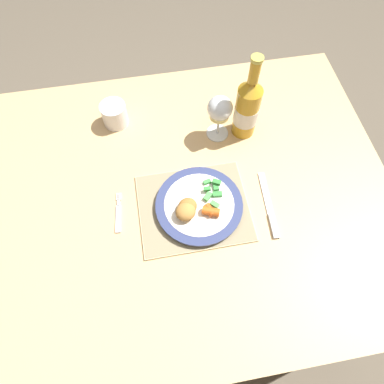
% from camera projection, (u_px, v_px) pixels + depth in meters
% --- Properties ---
extents(ground_plane, '(6.00, 6.00, 0.00)m').
position_uv_depth(ground_plane, '(187.00, 266.00, 1.63)').
color(ground_plane, brown).
extents(dining_table, '(1.21, 0.97, 0.74)m').
position_uv_depth(dining_table, '(185.00, 207.00, 1.06)').
color(dining_table, tan).
rests_on(dining_table, ground).
extents(placemat, '(0.30, 0.25, 0.01)m').
position_uv_depth(placemat, '(194.00, 207.00, 0.95)').
color(placemat, '#CCB789').
rests_on(placemat, dining_table).
extents(dinner_plate, '(0.24, 0.24, 0.02)m').
position_uv_depth(dinner_plate, '(199.00, 205.00, 0.94)').
color(dinner_plate, white).
rests_on(dinner_plate, placemat).
extents(breaded_croquettes, '(0.07, 0.09, 0.04)m').
position_uv_depth(breaded_croquettes, '(186.00, 209.00, 0.91)').
color(breaded_croquettes, '#A87033').
rests_on(breaded_croquettes, dinner_plate).
extents(green_beans_pile, '(0.06, 0.10, 0.02)m').
position_uv_depth(green_beans_pile, '(213.00, 191.00, 0.94)').
color(green_beans_pile, '#338438').
rests_on(green_beans_pile, dinner_plate).
extents(glazed_carrots, '(0.05, 0.04, 0.02)m').
position_uv_depth(glazed_carrots, '(210.00, 211.00, 0.91)').
color(glazed_carrots, orange).
rests_on(glazed_carrots, dinner_plate).
extents(fork, '(0.03, 0.12, 0.01)m').
position_uv_depth(fork, '(118.00, 215.00, 0.94)').
color(fork, silver).
rests_on(fork, dining_table).
extents(table_knife, '(0.03, 0.21, 0.01)m').
position_uv_depth(table_knife, '(270.00, 210.00, 0.95)').
color(table_knife, silver).
rests_on(table_knife, dining_table).
extents(wine_glass, '(0.07, 0.07, 0.15)m').
position_uv_depth(wine_glass, '(220.00, 110.00, 0.99)').
color(wine_glass, silver).
rests_on(wine_glass, dining_table).
extents(bottle, '(0.07, 0.07, 0.28)m').
position_uv_depth(bottle, '(247.00, 108.00, 1.00)').
color(bottle, gold).
rests_on(bottle, dining_table).
extents(drinking_cup, '(0.08, 0.08, 0.08)m').
position_uv_depth(drinking_cup, '(114.00, 114.00, 1.07)').
color(drinking_cup, white).
rests_on(drinking_cup, dining_table).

